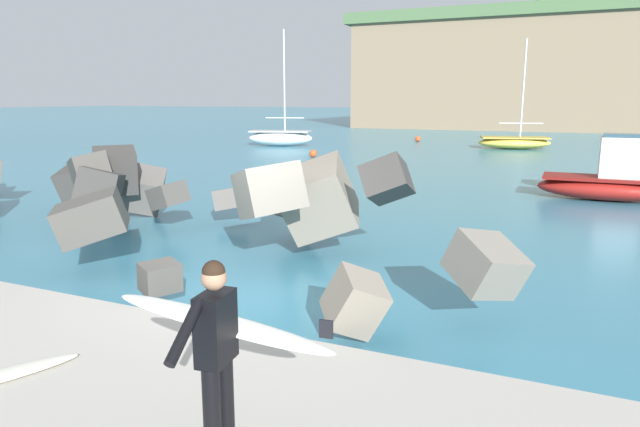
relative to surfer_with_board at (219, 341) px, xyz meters
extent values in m
plane|color=teal|center=(-2.40, 4.23, -1.28)|extent=(400.00, 400.00, 0.00)
cube|color=#B2ADA3|center=(-2.40, 0.23, -1.16)|extent=(48.00, 4.40, 0.24)
cube|color=#4C4944|center=(-8.60, 6.97, 0.17)|extent=(1.47, 1.25, 1.17)
cube|color=#4C4944|center=(-3.03, 7.92, -0.38)|extent=(1.39, 1.49, 1.25)
cube|color=#3D3A38|center=(-10.65, 8.61, -0.35)|extent=(1.53, 1.76, 1.37)
cube|color=#3D3A38|center=(-0.53, 6.37, 0.51)|extent=(1.01, 1.21, 1.15)
cube|color=gray|center=(-2.15, 6.80, -0.02)|extent=(1.92, 1.87, 1.97)
cube|color=#3D3A38|center=(-8.50, 7.73, 0.13)|extent=(1.58, 1.58, 1.31)
cube|color=slate|center=(1.62, 4.24, -0.29)|extent=(1.32, 1.22, 1.04)
cube|color=#4C4944|center=(-5.54, 3.96, -0.18)|extent=(1.59, 1.56, 1.08)
cube|color=#4C4944|center=(-3.19, 3.04, -0.76)|extent=(0.71, 0.75, 0.50)
cube|color=#605B56|center=(-8.57, 8.59, -0.46)|extent=(2.00, 1.86, 1.63)
cube|color=gray|center=(0.08, 3.08, -0.68)|extent=(1.12, 0.92, 1.04)
cube|color=#605B56|center=(-5.56, 8.70, -0.57)|extent=(1.10, 0.96, 0.72)
cube|color=#3D3A38|center=(-7.98, 6.59, -0.19)|extent=(1.39, 1.42, 1.28)
cube|color=#4C4944|center=(-6.48, 7.34, -0.34)|extent=(1.05, 0.92, 0.80)
cube|color=slate|center=(-2.46, 5.31, 0.34)|extent=(1.54, 1.45, 1.16)
cylinder|color=black|center=(0.06, -0.22, -0.59)|extent=(0.15, 0.15, 0.90)
cylinder|color=black|center=(0.03, 0.02, -0.59)|extent=(0.15, 0.15, 0.90)
cube|color=black|center=(0.05, -0.10, 0.16)|extent=(0.26, 0.40, 0.60)
sphere|color=#A87A5B|center=(0.05, -0.10, 0.59)|extent=(0.21, 0.21, 0.21)
sphere|color=black|center=(0.05, -0.10, 0.64)|extent=(0.19, 0.19, 0.19)
cylinder|color=black|center=(0.04, -0.49, 0.28)|extent=(0.15, 0.53, 0.41)
cylinder|color=black|center=(0.02, 0.15, 0.12)|extent=(0.09, 0.09, 0.56)
ellipsoid|color=white|center=(-0.09, 0.20, 0.06)|extent=(2.12, 0.59, 0.37)
cube|color=black|center=(0.85, 0.31, 0.13)|extent=(0.12, 0.03, 0.16)
ellipsoid|color=#EAC64C|center=(-1.03, 36.18, -0.88)|extent=(5.03, 3.19, 0.79)
cube|color=#AF9539|center=(-1.03, 36.18, -0.53)|extent=(4.63, 2.93, 0.10)
cylinder|color=silver|center=(-0.69, 36.27, 2.67)|extent=(0.12, 0.12, 6.32)
cylinder|color=silver|center=(-0.69, 36.27, 0.41)|extent=(2.73, 0.78, 0.08)
ellipsoid|color=white|center=(-16.41, 31.89, -0.74)|extent=(4.88, 2.87, 1.07)
cube|color=#ACACAC|center=(-16.41, 31.89, -0.25)|extent=(4.49, 2.64, 0.10)
cylinder|color=silver|center=(-16.08, 31.98, 3.23)|extent=(0.12, 0.12, 6.87)
cylinder|color=silver|center=(-16.08, 31.98, 0.69)|extent=(2.68, 0.80, 0.08)
ellipsoid|color=maroon|center=(3.75, 16.91, -0.90)|extent=(4.35, 1.56, 0.76)
cube|color=maroon|center=(3.75, 16.91, -0.56)|extent=(4.00, 1.44, 0.10)
cube|color=silver|center=(4.07, 16.91, 0.14)|extent=(1.31, 0.94, 1.32)
cube|color=#334C5B|center=(4.07, 16.91, 0.86)|extent=(1.18, 0.84, 0.12)
sphere|color=#E54C1E|center=(-10.94, 25.59, -1.06)|extent=(0.44, 0.44, 0.44)
sphere|color=#E54C1E|center=(-8.51, 39.82, -1.06)|extent=(0.44, 0.44, 0.44)
cube|color=beige|center=(-0.49, 80.49, 13.98)|extent=(4.54, 4.40, 5.38)
cube|color=#B2ADA3|center=(-0.96, 84.32, 13.15)|extent=(4.91, 6.80, 3.72)
cube|color=#66564C|center=(-0.96, 84.32, 15.16)|extent=(5.16, 7.14, 0.30)
camera|label=1|loc=(2.61, -3.73, 2.01)|focal=31.75mm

